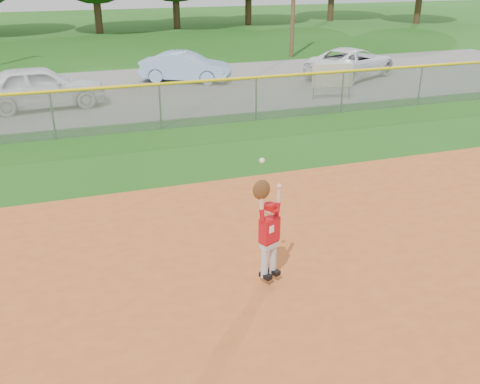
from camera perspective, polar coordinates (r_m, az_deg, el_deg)
The scene contains 8 objects.
ground at distance 9.16m, azimuth 4.05°, elevation -10.53°, with size 120.00×120.00×0.00m, color #1B4E11.
parking_strip at distance 23.72m, azimuth -11.22°, elevation 10.55°, with size 44.00×10.00×0.03m, color slate.
car_white_a at distance 21.54m, azimuth -20.58°, elevation 10.45°, with size 1.87×4.65×1.59m, color white.
car_blue at distance 25.10m, azimuth -5.84°, elevation 13.14°, with size 1.41×4.05×1.33m, color #96B8E0.
car_white_b at distance 26.43m, azimuth 11.82°, elevation 13.36°, with size 2.32×5.02×1.40m, color white.
sponsor_sign at distance 21.72m, azimuth 9.84°, elevation 12.03°, with size 1.61×0.39×1.45m.
outfield_fence at distance 17.75m, azimuth -8.53°, elevation 9.36°, with size 40.06×0.10×1.55m.
ballplayer at distance 8.81m, azimuth 3.03°, elevation -3.94°, with size 0.59×0.35×2.17m.
Camera 1 is at (-3.05, -6.97, 5.10)m, focal length 40.00 mm.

